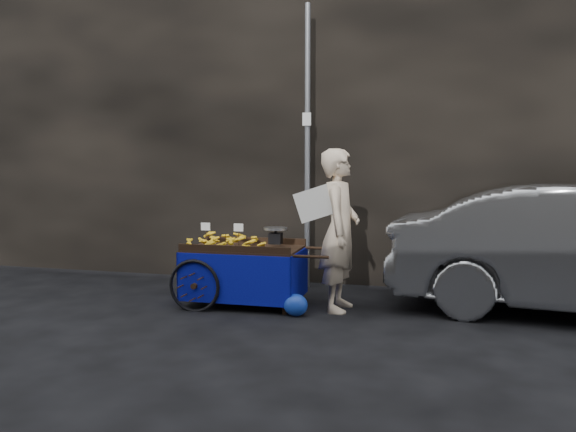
% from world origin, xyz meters
% --- Properties ---
extents(ground, '(80.00, 80.00, 0.00)m').
position_xyz_m(ground, '(0.00, 0.00, 0.00)').
color(ground, black).
rests_on(ground, ground).
extents(building_wall, '(13.50, 2.00, 5.00)m').
position_xyz_m(building_wall, '(0.39, 2.60, 2.50)').
color(building_wall, black).
rests_on(building_wall, ground).
extents(street_pole, '(0.12, 0.10, 4.00)m').
position_xyz_m(street_pole, '(0.30, 1.30, 2.01)').
color(street_pole, slate).
rests_on(street_pole, ground).
extents(banana_cart, '(1.95, 0.99, 1.05)m').
position_xyz_m(banana_cart, '(-0.27, 0.08, 0.65)').
color(banana_cart, black).
rests_on(banana_cart, ground).
extents(vendor, '(0.77, 0.72, 1.95)m').
position_xyz_m(vendor, '(0.97, 0.11, 0.98)').
color(vendor, beige).
rests_on(vendor, ground).
extents(plastic_bag, '(0.29, 0.23, 0.26)m').
position_xyz_m(plastic_bag, '(0.54, -0.31, 0.13)').
color(plastic_bag, '#193EBD').
rests_on(plastic_bag, ground).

